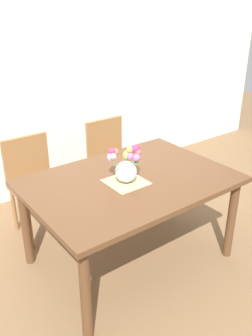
{
  "coord_description": "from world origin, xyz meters",
  "views": [
    {
      "loc": [
        -1.49,
        -1.93,
        1.98
      ],
      "look_at": [
        -0.06,
        -0.03,
        0.87
      ],
      "focal_mm": 38.31,
      "sensor_mm": 36.0,
      "label": 1
    }
  ],
  "objects_px": {
    "chair_left": "(33,179)",
    "flower_vase": "(125,167)",
    "dining_table": "(130,189)",
    "chair_right": "(111,157)"
  },
  "relations": [
    {
      "from": "chair_right",
      "to": "flower_vase",
      "type": "relative_size",
      "value": 3.21
    },
    {
      "from": "chair_left",
      "to": "chair_right",
      "type": "height_order",
      "value": "same"
    },
    {
      "from": "dining_table",
      "to": "flower_vase",
      "type": "xyz_separation_m",
      "value": [
        -0.06,
        -0.02,
        0.21
      ]
    },
    {
      "from": "dining_table",
      "to": "flower_vase",
      "type": "relative_size",
      "value": 5.54
    },
    {
      "from": "chair_right",
      "to": "chair_left",
      "type": "bearing_deg",
      "value": 0.0
    },
    {
      "from": "dining_table",
      "to": "flower_vase",
      "type": "bearing_deg",
      "value": -163.73
    },
    {
      "from": "chair_left",
      "to": "flower_vase",
      "type": "distance_m",
      "value": 1.04
    },
    {
      "from": "dining_table",
      "to": "chair_right",
      "type": "xyz_separation_m",
      "value": [
        0.43,
        0.88,
        -0.15
      ]
    },
    {
      "from": "dining_table",
      "to": "chair_right",
      "type": "distance_m",
      "value": 0.99
    },
    {
      "from": "dining_table",
      "to": "flower_vase",
      "type": "height_order",
      "value": "flower_vase"
    }
  ]
}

